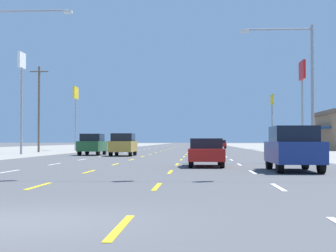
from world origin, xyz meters
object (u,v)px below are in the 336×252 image
at_px(suv_inner_left_mid, 123,144).
at_px(pole_sign_right_row_1, 302,80).
at_px(sedan_inner_right_near, 206,152).
at_px(pole_sign_left_row_1, 22,79).
at_px(suv_far_right_nearest, 293,148).
at_px(streetlight_right_row_0, 304,81).
at_px(suv_far_left_midfar, 92,144).
at_px(sedan_inner_right_far, 200,144).
at_px(streetlight_left_row_0, 5,71).
at_px(sedan_inner_right_farthest, 201,143).
at_px(sedan_far_right_farther, 221,144).
at_px(pole_sign_left_row_2, 76,101).
at_px(pole_sign_right_row_2, 272,107).

bearing_deg(suv_inner_left_mid, pole_sign_right_row_1, 34.33).
height_order(sedan_inner_right_near, pole_sign_left_row_1, pole_sign_left_row_1).
xyz_separation_m(suv_far_right_nearest, streetlight_right_row_0, (2.48, 10.54, 4.11)).
bearing_deg(suv_far_right_nearest, suv_far_left_midfar, 118.28).
relative_size(suv_far_left_midfar, pole_sign_left_row_1, 0.49).
xyz_separation_m(sedan_inner_right_far, streetlight_left_row_0, (-12.89, -58.46, 5.16)).
bearing_deg(sedan_inner_right_near, suv_far_right_nearest, -47.99).
xyz_separation_m(pole_sign_right_row_1, streetlight_right_row_0, (-4.64, -25.33, -2.76)).
bearing_deg(suv_far_right_nearest, pole_sign_right_row_1, 78.78).
xyz_separation_m(pole_sign_right_row_1, streetlight_left_row_0, (-23.85, -25.33, -1.98)).
relative_size(sedan_inner_right_farthest, pole_sign_right_row_1, 0.45).
bearing_deg(pole_sign_left_row_1, streetlight_left_row_0, -74.99).
relative_size(sedan_inner_right_farthest, streetlight_left_row_0, 0.45).
distance_m(sedan_inner_right_farthest, pole_sign_right_row_1, 57.47).
bearing_deg(sedan_far_right_farther, suv_inner_left_mid, -102.49).
height_order(pole_sign_left_row_2, streetlight_left_row_0, streetlight_left_row_0).
xyz_separation_m(sedan_inner_right_near, pole_sign_left_row_2, (-17.21, 45.72, 6.05)).
bearing_deg(suv_far_right_nearest, sedan_inner_right_farthest, 92.33).
relative_size(suv_far_right_nearest, sedan_inner_right_farthest, 1.09).
xyz_separation_m(suv_inner_left_mid, streetlight_right_row_0, (13.27, -13.10, 4.11)).
xyz_separation_m(pole_sign_right_row_2, streetlight_left_row_0, (-24.20, -52.61, -0.71)).
bearing_deg(pole_sign_right_row_2, suv_far_left_midfar, -120.03).
bearing_deg(pole_sign_right_row_1, suv_far_right_nearest, -101.22).
relative_size(suv_inner_left_mid, pole_sign_left_row_1, 0.49).
height_order(streetlight_left_row_0, streetlight_right_row_0, streetlight_left_row_0).
bearing_deg(sedan_inner_right_farthest, streetlight_left_row_0, -99.08).
distance_m(suv_far_right_nearest, pole_sign_right_row_1, 37.21).
relative_size(suv_far_right_nearest, streetlight_left_row_0, 0.49).
distance_m(suv_far_right_nearest, streetlight_left_row_0, 20.37).
bearing_deg(sedan_inner_right_farthest, suv_far_right_nearest, -87.67).
bearing_deg(sedan_inner_right_farthest, sedan_far_right_farther, -80.75).
xyz_separation_m(sedan_far_right_farther, streetlight_left_row_0, (-16.41, -60.35, 5.16)).
relative_size(pole_sign_left_row_1, streetlight_left_row_0, 1.00).
relative_size(pole_sign_left_row_1, pole_sign_left_row_2, 1.15).
bearing_deg(pole_sign_right_row_2, streetlight_right_row_0, -95.42).
relative_size(sedan_inner_right_farthest, pole_sign_right_row_2, 0.52).
distance_m(sedan_inner_right_near, streetlight_left_row_0, 15.33).
relative_size(suv_inner_left_mid, sedan_far_right_farther, 1.09).
bearing_deg(pole_sign_left_row_1, sedan_inner_right_farthest, 74.15).
height_order(sedan_inner_right_farthest, streetlight_right_row_0, streetlight_right_row_0).
bearing_deg(suv_far_left_midfar, sedan_inner_right_far, 76.71).
bearing_deg(pole_sign_right_row_2, pole_sign_left_row_2, -155.03).
distance_m(pole_sign_left_row_2, pole_sign_right_row_1, 31.43).
bearing_deg(pole_sign_right_row_1, streetlight_right_row_0, -100.38).
relative_size(sedan_inner_right_near, sedan_inner_right_farthest, 1.00).
height_order(sedan_inner_right_farthest, pole_sign_left_row_2, pole_sign_left_row_2).
height_order(pole_sign_left_row_2, pole_sign_right_row_2, pole_sign_left_row_2).
bearing_deg(suv_far_right_nearest, sedan_far_right_farther, 90.26).
bearing_deg(pole_sign_left_row_1, pole_sign_right_row_2, 49.71).
bearing_deg(sedan_inner_right_farthest, streetlight_right_row_0, -85.63).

